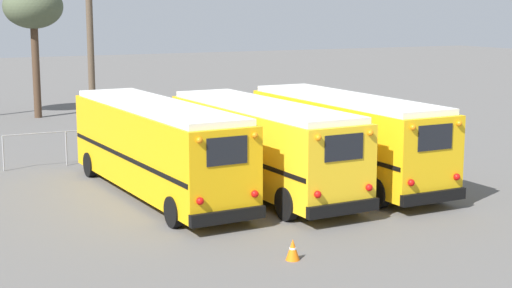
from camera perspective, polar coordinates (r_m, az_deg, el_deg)
name	(u,v)px	position (r m, az deg, el deg)	size (l,w,h in m)	color
ground_plane	(247,185)	(28.25, -0.66, -3.03)	(160.00, 160.00, 0.00)	#5B5956
school_bus_0	(156,146)	(26.68, -7.29, -0.11)	(2.81, 10.82, 3.18)	#EAAA0F
school_bus_1	(261,144)	(26.94, 0.37, 0.03)	(2.80, 10.12, 3.12)	yellow
school_bus_2	(345,136)	(28.56, 6.50, 0.59)	(2.64, 9.98, 3.19)	yellow
utility_pole	(91,54)	(38.41, -11.92, 6.42)	(1.80, 0.32, 8.02)	brown
bare_tree_1	(33,9)	(47.07, -15.90, 9.46)	(3.38, 3.38, 7.67)	#473323
fence_line	(180,133)	(33.99, -5.55, 0.80)	(14.84, 0.06, 1.42)	#939399
traffic_cone	(293,250)	(20.02, 2.69, -7.67)	(0.36, 0.36, 0.55)	orange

